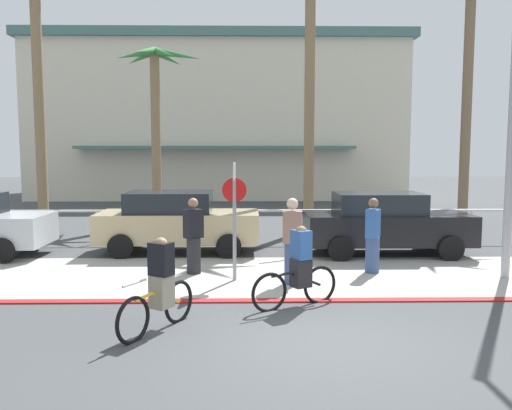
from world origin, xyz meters
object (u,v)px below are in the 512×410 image
at_px(palm_tree_3, 310,49).
at_px(palm_tree_4, 470,37).
at_px(palm_tree_1, 37,42).
at_px(stop_sign_bike_lane, 234,204).
at_px(car_black_2, 385,223).
at_px(pedestrian_2, 194,239).
at_px(cyclist_yellow_0, 160,287).
at_px(palm_tree_2, 156,92).
at_px(pedestrian_1, 373,239).
at_px(pedestrian_0, 292,244).
at_px(cyclist_black_1, 299,268).
at_px(car_tan_1, 177,221).

distance_m(palm_tree_3, palm_tree_4, 5.95).
bearing_deg(palm_tree_1, stop_sign_bike_lane, -47.03).
relative_size(car_black_2, pedestrian_2, 2.51).
bearing_deg(cyclist_yellow_0, palm_tree_2, 99.59).
relative_size(palm_tree_4, car_black_2, 2.14).
relative_size(palm_tree_4, pedestrian_1, 5.41).
xyz_separation_m(palm_tree_1, palm_tree_4, (15.22, 0.71, 0.38)).
height_order(palm_tree_2, pedestrian_0, palm_tree_2).
bearing_deg(palm_tree_4, cyclist_yellow_0, -129.85).
distance_m(cyclist_black_1, pedestrian_0, 1.55).
relative_size(stop_sign_bike_lane, palm_tree_2, 0.38).
distance_m(stop_sign_bike_lane, cyclist_yellow_0, 3.46).
distance_m(stop_sign_bike_lane, palm_tree_4, 12.73).
distance_m(car_tan_1, pedestrian_0, 4.64).
height_order(car_tan_1, cyclist_yellow_0, car_tan_1).
relative_size(pedestrian_1, pedestrian_2, 0.99).
distance_m(palm_tree_1, palm_tree_3, 9.38).
bearing_deg(palm_tree_2, pedestrian_0, -65.49).
distance_m(palm_tree_4, car_black_2, 9.06).
distance_m(car_tan_1, cyclist_yellow_0, 6.46).
relative_size(palm_tree_2, pedestrian_0, 3.68).
bearing_deg(pedestrian_1, palm_tree_3, 96.11).
height_order(pedestrian_0, pedestrian_2, pedestrian_0).
bearing_deg(palm_tree_1, palm_tree_4, 2.65).
xyz_separation_m(car_black_2, cyclist_black_1, (-2.80, -4.75, -0.18)).
height_order(stop_sign_bike_lane, car_tan_1, stop_sign_bike_lane).
height_order(palm_tree_1, car_tan_1, palm_tree_1).
bearing_deg(stop_sign_bike_lane, car_black_2, 35.76).
bearing_deg(pedestrian_0, palm_tree_3, 80.74).
relative_size(car_black_2, cyclist_black_1, 2.71).
distance_m(palm_tree_4, cyclist_black_1, 13.74).
xyz_separation_m(cyclist_yellow_0, pedestrian_2, (0.15, 3.79, 0.12)).
xyz_separation_m(palm_tree_2, car_black_2, (7.23, -6.51, -4.20)).
relative_size(car_black_2, cyclist_yellow_0, 2.74).
distance_m(car_tan_1, pedestrian_2, 2.74).
xyz_separation_m(car_black_2, pedestrian_0, (-2.79, -3.22, -0.01)).
bearing_deg(cyclist_black_1, stop_sign_bike_lane, 122.83).
bearing_deg(pedestrian_0, stop_sign_bike_lane, 164.88).
relative_size(stop_sign_bike_lane, car_black_2, 0.58).
height_order(palm_tree_1, car_black_2, palm_tree_1).
height_order(cyclist_black_1, pedestrian_0, pedestrian_0).
height_order(palm_tree_3, pedestrian_1, palm_tree_3).
distance_m(palm_tree_1, car_tan_1, 8.73).
bearing_deg(car_black_2, car_tan_1, 175.80).
xyz_separation_m(palm_tree_3, car_tan_1, (-4.13, -3.93, -5.41)).
height_order(stop_sign_bike_lane, palm_tree_3, palm_tree_3).
bearing_deg(pedestrian_2, car_black_2, 24.14).
height_order(palm_tree_2, pedestrian_1, palm_tree_2).
bearing_deg(pedestrian_0, palm_tree_2, 114.51).
bearing_deg(palm_tree_3, pedestrian_1, -83.89).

